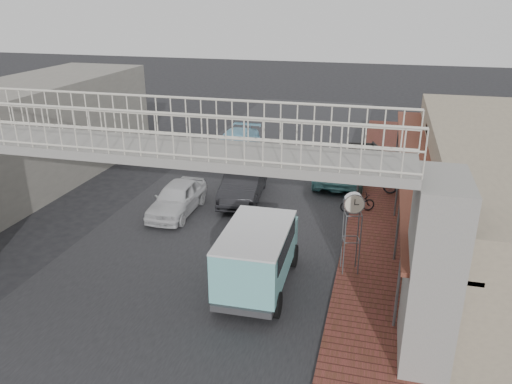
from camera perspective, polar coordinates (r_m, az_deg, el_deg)
The scene contains 15 objects.
ground at distance 18.86m, azimuth -6.06°, elevation -6.77°, with size 120.00×120.00×0.00m, color black.
road_strip at distance 18.86m, azimuth -6.06°, elevation -6.76°, with size 10.00×60.00×0.01m, color black.
sidewalk at distance 20.49m, azimuth 14.38°, elevation -4.82°, with size 3.00×40.00×0.10m, color brown.
shophouse_row at distance 21.23m, azimuth 27.03°, elevation 0.12°, with size 7.20×18.00×4.00m.
footbridge at distance 14.20m, azimuth -12.17°, elevation -2.71°, with size 16.40×2.40×6.34m.
building_far_left at distance 28.20m, azimuth -23.33°, elevation 6.57°, with size 5.00×14.00×5.00m, color gray.
white_hatchback at distance 22.03m, azimuth -9.01°, elevation -0.69°, with size 1.63×4.05×1.38m, color silver.
dark_sedan at distance 23.33m, azimuth -1.42°, elevation 1.10°, with size 1.66×4.76×1.57m, color black.
angkot_curb at distance 26.02m, azimuth 9.76°, elevation 2.83°, with size 2.42×5.24×1.46m, color #67B1B3.
angkot_far at distance 29.78m, azimuth -2.39°, elevation 5.52°, with size 2.09×5.13×1.49m, color #7DBDD9.
angkot_van at distance 15.95m, azimuth 0.20°, elevation -6.59°, with size 2.14×4.48×2.17m.
motorcycle_near at distance 22.20m, azimuth 11.52°, elevation -1.18°, with size 0.55×1.57×0.82m, color black.
motorcycle_far at distance 24.37m, azimuth 16.35°, elevation 0.78°, with size 0.52×1.85×1.11m, color black.
street_clock at distance 16.60m, azimuth 11.10°, elevation -1.68°, with size 0.74×0.66×2.86m.
arrow_sign at distance 22.92m, azimuth 13.58°, elevation 4.33°, with size 1.67×1.08×2.83m.
Camera 1 is at (6.11, -15.50, 8.84)m, focal length 35.00 mm.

